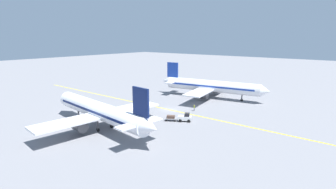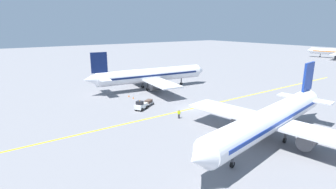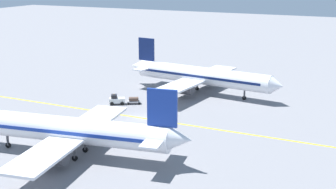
{
  "view_description": "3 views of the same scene",
  "coord_description": "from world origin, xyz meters",
  "px_view_note": "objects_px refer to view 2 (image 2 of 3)",
  "views": [
    {
      "loc": [
        -52.61,
        -41.42,
        18.85
      ],
      "look_at": [
        -3.18,
        -1.84,
        4.98
      ],
      "focal_mm": 28.0,
      "sensor_mm": 36.0,
      "label": 1
    },
    {
      "loc": [
        39.66,
        -33.84,
        16.64
      ],
      "look_at": [
        -5.27,
        -2.01,
        2.27
      ],
      "focal_mm": 28.0,
      "sensor_mm": 36.0,
      "label": 2
    },
    {
      "loc": [
        68.4,
        37.87,
        25.34
      ],
      "look_at": [
        -5.08,
        2.52,
        3.36
      ],
      "focal_mm": 50.0,
      "sensor_mm": 36.0,
      "label": 3
    }
  ],
  "objects_px": {
    "baggage_cart_trailing": "(148,102)",
    "traffic_cone_mid_apron": "(129,96)",
    "airplane_adjacent_stand": "(272,119)",
    "baggage_tug_white": "(141,106)",
    "traffic_cone_near_nose": "(133,98)",
    "airplane_at_gate": "(150,75)",
    "ground_crew_worker": "(179,114)"
  },
  "relations": [
    {
      "from": "airplane_at_gate",
      "to": "traffic_cone_mid_apron",
      "type": "height_order",
      "value": "airplane_at_gate"
    },
    {
      "from": "baggage_tug_white",
      "to": "traffic_cone_mid_apron",
      "type": "distance_m",
      "value": 10.9
    },
    {
      "from": "baggage_cart_trailing",
      "to": "traffic_cone_near_nose",
      "type": "relative_size",
      "value": 5.36
    },
    {
      "from": "ground_crew_worker",
      "to": "baggage_cart_trailing",
      "type": "bearing_deg",
      "value": -178.08
    },
    {
      "from": "baggage_cart_trailing",
      "to": "traffic_cone_near_nose",
      "type": "height_order",
      "value": "baggage_cart_trailing"
    },
    {
      "from": "baggage_cart_trailing",
      "to": "traffic_cone_mid_apron",
      "type": "relative_size",
      "value": 5.36
    },
    {
      "from": "airplane_adjacent_stand",
      "to": "traffic_cone_near_nose",
      "type": "height_order",
      "value": "airplane_adjacent_stand"
    },
    {
      "from": "traffic_cone_near_nose",
      "to": "airplane_at_gate",
      "type": "bearing_deg",
      "value": 126.58
    },
    {
      "from": "airplane_adjacent_stand",
      "to": "baggage_tug_white",
      "type": "distance_m",
      "value": 26.01
    },
    {
      "from": "baggage_tug_white",
      "to": "ground_crew_worker",
      "type": "xyz_separation_m",
      "value": [
        8.67,
        3.18,
        0.01
      ]
    },
    {
      "from": "baggage_cart_trailing",
      "to": "traffic_cone_near_nose",
      "type": "xyz_separation_m",
      "value": [
        -6.78,
        -0.12,
        -0.49
      ]
    },
    {
      "from": "ground_crew_worker",
      "to": "traffic_cone_near_nose",
      "type": "bearing_deg",
      "value": -178.44
    },
    {
      "from": "airplane_adjacent_stand",
      "to": "baggage_tug_white",
      "type": "bearing_deg",
      "value": -162.81
    },
    {
      "from": "airplane_at_gate",
      "to": "baggage_tug_white",
      "type": "relative_size",
      "value": 10.63
    },
    {
      "from": "airplane_adjacent_stand",
      "to": "ground_crew_worker",
      "type": "bearing_deg",
      "value": -164.45
    },
    {
      "from": "traffic_cone_mid_apron",
      "to": "airplane_at_gate",
      "type": "bearing_deg",
      "value": 116.37
    },
    {
      "from": "airplane_adjacent_stand",
      "to": "baggage_tug_white",
      "type": "height_order",
      "value": "airplane_adjacent_stand"
    },
    {
      "from": "traffic_cone_near_nose",
      "to": "airplane_adjacent_stand",
      "type": "bearing_deg",
      "value": 8.45
    },
    {
      "from": "baggage_cart_trailing",
      "to": "traffic_cone_mid_apron",
      "type": "height_order",
      "value": "baggage_cart_trailing"
    },
    {
      "from": "airplane_adjacent_stand",
      "to": "traffic_cone_near_nose",
      "type": "relative_size",
      "value": 64.47
    },
    {
      "from": "airplane_adjacent_stand",
      "to": "airplane_at_gate",
      "type": "bearing_deg",
      "value": 174.67
    },
    {
      "from": "airplane_adjacent_stand",
      "to": "baggage_cart_trailing",
      "type": "bearing_deg",
      "value": -169.67
    },
    {
      "from": "airplane_at_gate",
      "to": "traffic_cone_mid_apron",
      "type": "relative_size",
      "value": 64.62
    },
    {
      "from": "airplane_at_gate",
      "to": "airplane_adjacent_stand",
      "type": "height_order",
      "value": "same"
    },
    {
      "from": "airplane_at_gate",
      "to": "traffic_cone_near_nose",
      "type": "distance_m",
      "value": 11.27
    },
    {
      "from": "ground_crew_worker",
      "to": "traffic_cone_near_nose",
      "type": "height_order",
      "value": "ground_crew_worker"
    },
    {
      "from": "traffic_cone_near_nose",
      "to": "traffic_cone_mid_apron",
      "type": "xyz_separation_m",
      "value": [
        -2.08,
        -0.09,
        0.0
      ]
    },
    {
      "from": "traffic_cone_near_nose",
      "to": "baggage_cart_trailing",
      "type": "bearing_deg",
      "value": 1.01
    },
    {
      "from": "airplane_at_gate",
      "to": "traffic_cone_near_nose",
      "type": "relative_size",
      "value": 64.62
    },
    {
      "from": "airplane_at_gate",
      "to": "traffic_cone_near_nose",
      "type": "xyz_separation_m",
      "value": [
        6.4,
        -8.62,
        -3.43
      ]
    },
    {
      "from": "airplane_at_gate",
      "to": "traffic_cone_near_nose",
      "type": "bearing_deg",
      "value": -53.42
    },
    {
      "from": "baggage_tug_white",
      "to": "traffic_cone_near_nose",
      "type": "relative_size",
      "value": 6.08
    }
  ]
}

